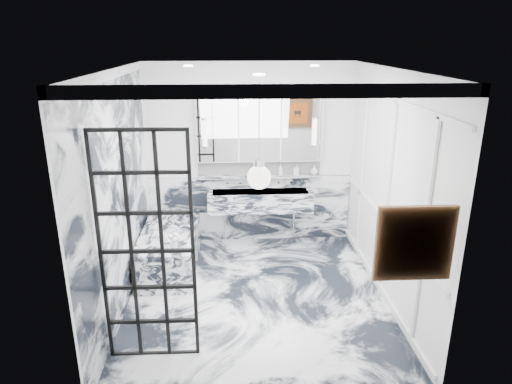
{
  "coord_description": "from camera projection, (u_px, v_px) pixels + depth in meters",
  "views": [
    {
      "loc": [
        -0.27,
        -5.06,
        3.11
      ],
      "look_at": [
        0.03,
        0.5,
        1.23
      ],
      "focal_mm": 32.0,
      "sensor_mm": 36.0,
      "label": 1
    }
  ],
  "objects": [
    {
      "name": "artwork",
      "position": [
        415.0,
        244.0,
        3.7
      ],
      "size": [
        0.55,
        0.05,
        0.55
      ],
      "primitive_type": "cube",
      "color": "#BB4213",
      "rests_on": "wall_front"
    },
    {
      "name": "soap_bottle_c",
      "position": [
        314.0,
        170.0,
        7.09
      ],
      "size": [
        0.13,
        0.13,
        0.14
      ],
      "primitive_type": "imported",
      "rotation": [
        0.0,
        0.0,
        -0.21
      ],
      "color": "silver",
      "rests_on": "ledge"
    },
    {
      "name": "trough_sink",
      "position": [
        260.0,
        201.0,
        7.04
      ],
      "size": [
        1.6,
        0.45,
        0.3
      ],
      "primitive_type": "cube",
      "color": "silver",
      "rests_on": "wall_back"
    },
    {
      "name": "marble_clad_left",
      "position": [
        119.0,
        199.0,
        5.28
      ],
      "size": [
        0.02,
        3.56,
        2.68
      ],
      "primitive_type": "cube",
      "color": "white",
      "rests_on": "floor"
    },
    {
      "name": "amber_bottle",
      "position": [
        264.0,
        172.0,
        7.06
      ],
      "size": [
        0.04,
        0.04,
        0.1
      ],
      "primitive_type": "cylinder",
      "color": "#8C5919",
      "rests_on": "ledge"
    },
    {
      "name": "marble_clad_back",
      "position": [
        250.0,
        208.0,
        7.3
      ],
      "size": [
        3.18,
        0.05,
        1.05
      ],
      "primitive_type": "cube",
      "color": "white",
      "rests_on": "floor"
    },
    {
      "name": "wall_front",
      "position": [
        268.0,
        264.0,
        3.64
      ],
      "size": [
        3.6,
        0.0,
        3.6
      ],
      "primitive_type": "plane",
      "rotation": [
        -1.57,
        0.0,
        0.0
      ],
      "color": "white",
      "rests_on": "floor"
    },
    {
      "name": "ledge",
      "position": [
        259.0,
        176.0,
        7.09
      ],
      "size": [
        1.9,
        0.14,
        0.04
      ],
      "primitive_type": "cube",
      "color": "silver",
      "rests_on": "wall_back"
    },
    {
      "name": "ceiling",
      "position": [
        256.0,
        69.0,
        4.9
      ],
      "size": [
        3.6,
        3.6,
        0.0
      ],
      "primitive_type": "plane",
      "rotation": [
        3.14,
        0.0,
        0.0
      ],
      "color": "white",
      "rests_on": "wall_back"
    },
    {
      "name": "wall_left",
      "position": [
        118.0,
        194.0,
        5.26
      ],
      "size": [
        0.0,
        3.6,
        3.6
      ],
      "primitive_type": "plane",
      "rotation": [
        1.57,
        0.0,
        1.57
      ],
      "color": "white",
      "rests_on": "floor"
    },
    {
      "name": "face_pot",
      "position": [
        259.0,
        171.0,
        7.04
      ],
      "size": [
        0.16,
        0.16,
        0.16
      ],
      "primitive_type": "sphere",
      "color": "white",
      "rests_on": "ledge"
    },
    {
      "name": "soap_bottle_b",
      "position": [
        297.0,
        170.0,
        7.07
      ],
      "size": [
        0.1,
        0.1,
        0.17
      ],
      "primitive_type": "imported",
      "rotation": [
        0.0,
        0.0,
        -0.4
      ],
      "color": "#4C4C51",
      "rests_on": "ledge"
    },
    {
      "name": "mirror_cabinet",
      "position": [
        260.0,
        129.0,
        6.85
      ],
      "size": [
        1.9,
        0.16,
        1.0
      ],
      "primitive_type": "cube",
      "color": "white",
      "rests_on": "wall_back"
    },
    {
      "name": "sconce_left",
      "position": [
        205.0,
        133.0,
        6.73
      ],
      "size": [
        0.07,
        0.07,
        0.4
      ],
      "primitive_type": "cylinder",
      "color": "white",
      "rests_on": "mirror_cabinet"
    },
    {
      "name": "crittall_door",
      "position": [
        147.0,
        251.0,
        4.36
      ],
      "size": [
        0.88,
        0.05,
        2.35
      ],
      "primitive_type": null,
      "rotation": [
        0.0,
        0.0,
        -0.01
      ],
      "color": "black",
      "rests_on": "floor"
    },
    {
      "name": "pendant_light",
      "position": [
        259.0,
        177.0,
        4.18
      ],
      "size": [
        0.22,
        0.22,
        0.22
      ],
      "primitive_type": "sphere",
      "color": "white",
      "rests_on": "ceiling"
    },
    {
      "name": "wall_right",
      "position": [
        390.0,
        190.0,
        5.43
      ],
      "size": [
        0.0,
        3.6,
        3.6
      ],
      "primitive_type": "plane",
      "rotation": [
        1.57,
        0.0,
        -1.57
      ],
      "color": "white",
      "rests_on": "floor"
    },
    {
      "name": "wall_back",
      "position": [
        250.0,
        155.0,
        7.05
      ],
      "size": [
        3.6,
        0.0,
        3.6
      ],
      "primitive_type": "plane",
      "rotation": [
        1.57,
        0.0,
        0.0
      ],
      "color": "white",
      "rests_on": "floor"
    },
    {
      "name": "subway_tile",
      "position": [
        259.0,
        167.0,
        7.1
      ],
      "size": [
        1.9,
        0.03,
        0.23
      ],
      "primitive_type": "cube",
      "color": "white",
      "rests_on": "wall_back"
    },
    {
      "name": "bathtub",
      "position": [
        170.0,
        248.0,
        6.49
      ],
      "size": [
        0.75,
        1.65,
        0.55
      ],
      "primitive_type": "cube",
      "color": "silver",
      "rests_on": "floor"
    },
    {
      "name": "floor",
      "position": [
        256.0,
        296.0,
        5.79
      ],
      "size": [
        3.6,
        3.6,
        0.0
      ],
      "primitive_type": "plane",
      "color": "white",
      "rests_on": "ground"
    },
    {
      "name": "flower_vase",
      "position": [
        174.0,
        247.0,
        5.75
      ],
      "size": [
        0.09,
        0.09,
        0.12
      ],
      "primitive_type": "cylinder",
      "color": "silver",
      "rests_on": "bathtub"
    },
    {
      "name": "panel_molding",
      "position": [
        387.0,
        197.0,
        5.46
      ],
      "size": [
        0.03,
        3.4,
        2.3
      ],
      "primitive_type": "cube",
      "color": "white",
      "rests_on": "floor"
    },
    {
      "name": "sconce_right",
      "position": [
        315.0,
        132.0,
        6.81
      ],
      "size": [
        0.07,
        0.07,
        0.4
      ],
      "primitive_type": "cylinder",
      "color": "white",
      "rests_on": "mirror_cabinet"
    },
    {
      "name": "soap_bottle_a",
      "position": [
        281.0,
        169.0,
        7.06
      ],
      "size": [
        0.08,
        0.08,
        0.19
      ],
      "primitive_type": "imported",
      "rotation": [
        0.0,
        0.0,
        -0.12
      ],
      "color": "#8C5919",
      "rests_on": "ledge"
    }
  ]
}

